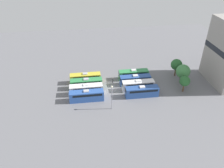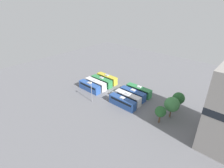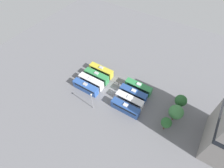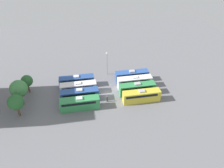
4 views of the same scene
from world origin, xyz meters
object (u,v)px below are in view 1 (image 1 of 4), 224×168
object	(u,v)px
bus_2	(86,89)
bus_3	(87,95)
tree_1	(183,71)
bus_0	(86,78)
bus_7	(142,91)
bus_4	(134,74)
bus_6	(138,85)
bus_5	(135,80)
worker_person	(113,80)
tree_0	(176,65)
tree_2	(185,81)
light_pole	(112,94)
bus_1	(86,83)

from	to	relation	value
bus_2	bus_3	xyz separation A→B (m)	(3.34, -0.00, 0.00)
bus_3	tree_1	xyz separation A→B (m)	(-5.23, 31.70, 2.86)
bus_0	bus_7	bearing A→B (deg)	58.65
bus_4	bus_6	xyz separation A→B (m)	(6.92, -0.01, 0.00)
bus_5	bus_3	bearing A→B (deg)	-67.42
bus_7	worker_person	xyz separation A→B (m)	(-8.84, -7.75, -0.91)
bus_3	tree_0	size ratio (longest dim) A/B	1.60
bus_7	tree_2	xyz separation A→B (m)	(-0.69, 13.63, 2.08)
bus_0	bus_6	size ratio (longest dim) A/B	1.00
bus_7	tree_0	distance (m)	18.34
worker_person	tree_2	size ratio (longest dim) A/B	0.33
bus_3	bus_6	bearing A→B (deg)	101.89
bus_2	bus_3	size ratio (longest dim) A/B	1.00
bus_2	light_pole	bearing A→B (deg)	39.56
bus_5	light_pole	bearing A→B (deg)	-38.67
bus_3	bus_5	world-z (taller)	same
bus_6	worker_person	distance (m)	9.16
bus_6	tree_1	xyz separation A→B (m)	(-1.76, 15.21, 2.86)
bus_2	bus_4	size ratio (longest dim) A/B	1.00
bus_5	bus_4	bearing A→B (deg)	176.58
bus_5	tree_0	bearing A→B (deg)	103.66
bus_4	bus_5	distance (m)	3.62
worker_person	bus_5	bearing A→B (deg)	74.39
bus_3	tree_0	xyz separation A→B (m)	(-10.49, 31.60, 2.60)
bus_3	tree_1	bearing A→B (deg)	99.37
bus_5	worker_person	xyz separation A→B (m)	(-2.01, -7.20, -0.91)
bus_5	bus_6	size ratio (longest dim) A/B	1.00
bus_6	tree_2	world-z (taller)	tree_2
bus_0	bus_6	distance (m)	17.84
bus_0	tree_1	distance (m)	32.25
bus_5	bus_7	distance (m)	6.85
bus_1	tree_0	xyz separation A→B (m)	(-3.78, 31.43, 2.60)
tree_0	tree_2	xyz separation A→B (m)	(9.87, -1.14, -0.53)
worker_person	tree_0	distance (m)	22.86
bus_1	tree_0	world-z (taller)	tree_0
bus_3	bus_1	bearing A→B (deg)	178.55
bus_1	bus_6	size ratio (longest dim) A/B	1.00
bus_1	tree_1	xyz separation A→B (m)	(1.49, 31.53, 2.86)
tree_2	tree_1	bearing A→B (deg)	164.91
bus_1	bus_4	world-z (taller)	same
bus_2	tree_2	size ratio (longest dim) A/B	1.84
bus_1	bus_2	xyz separation A→B (m)	(3.38, -0.17, 0.00)
bus_5	tree_2	world-z (taller)	tree_2
bus_0	tree_1	size ratio (longest dim) A/B	1.46
bus_5	tree_0	size ratio (longest dim) A/B	1.60
bus_7	bus_6	bearing A→B (deg)	-174.46
bus_5	tree_2	bearing A→B (deg)	66.57
bus_2	bus_5	xyz separation A→B (m)	(-3.44, 16.28, 0.00)
bus_4	worker_person	size ratio (longest dim) A/B	5.51
tree_1	tree_2	bearing A→B (deg)	-15.09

